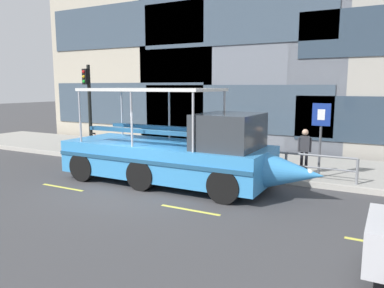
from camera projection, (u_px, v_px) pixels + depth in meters
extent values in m
plane|color=#3D3D3F|center=(137.00, 191.00, 11.94)|extent=(120.00, 120.00, 0.00)
cube|color=#99968E|center=(212.00, 158.00, 16.80)|extent=(32.00, 4.80, 0.18)
cube|color=#B2ADA3|center=(185.00, 169.00, 14.63)|extent=(32.00, 0.18, 0.18)
cube|color=#DBD64C|center=(63.00, 187.00, 12.31)|extent=(1.80, 0.12, 0.01)
cube|color=#DBD64C|center=(190.00, 210.00, 10.06)|extent=(1.80, 0.12, 0.01)
cube|color=#3D4C5B|center=(124.00, 104.00, 22.23)|extent=(10.67, 0.06, 2.49)
cube|color=#3D4C5B|center=(121.00, 25.00, 21.54)|extent=(10.67, 0.06, 2.49)
cube|color=#3D4C5B|center=(229.00, 109.00, 19.06)|extent=(10.21, 0.06, 2.40)
cube|color=#3D4C5B|center=(230.00, 20.00, 18.39)|extent=(10.21, 0.06, 2.40)
cylinder|color=gray|center=(199.00, 146.00, 14.58)|extent=(11.48, 0.07, 0.07)
cylinder|color=gray|center=(199.00, 156.00, 14.65)|extent=(11.48, 0.06, 0.06)
cylinder|color=gray|center=(89.00, 145.00, 17.34)|extent=(0.09, 0.09, 0.83)
cylinder|color=gray|center=(129.00, 149.00, 16.26)|extent=(0.09, 0.09, 0.83)
cylinder|color=gray|center=(174.00, 154.00, 15.19)|extent=(0.09, 0.09, 0.83)
cylinder|color=gray|center=(225.00, 159.00, 14.11)|extent=(0.09, 0.09, 0.83)
cylinder|color=gray|center=(286.00, 165.00, 13.03)|extent=(0.09, 0.09, 0.83)
cylinder|color=gray|center=(357.00, 172.00, 11.96)|extent=(0.09, 0.09, 0.83)
cylinder|color=black|center=(90.00, 109.00, 17.60)|extent=(0.16, 0.16, 4.12)
cube|color=black|center=(85.00, 77.00, 17.20)|extent=(0.24, 0.20, 0.72)
sphere|color=red|center=(83.00, 72.00, 17.07)|extent=(0.14, 0.14, 0.14)
sphere|color=gold|center=(84.00, 77.00, 17.10)|extent=(0.14, 0.14, 0.14)
sphere|color=green|center=(84.00, 81.00, 17.14)|extent=(0.14, 0.14, 0.14)
cylinder|color=#4C4F54|center=(320.00, 141.00, 12.73)|extent=(0.08, 0.08, 2.54)
cube|color=navy|center=(321.00, 115.00, 12.55)|extent=(0.60, 0.04, 0.76)
cube|color=white|center=(321.00, 115.00, 12.53)|extent=(0.24, 0.01, 0.36)
torus|color=black|center=(106.00, 147.00, 17.32)|extent=(0.70, 0.04, 0.70)
torus|color=black|center=(89.00, 145.00, 17.81)|extent=(0.70, 0.04, 0.70)
cylinder|color=#B21919|center=(97.00, 143.00, 17.54)|extent=(0.95, 0.04, 0.04)
cylinder|color=#B21919|center=(94.00, 139.00, 17.60)|extent=(0.19, 0.04, 0.51)
cube|color=black|center=(93.00, 133.00, 17.58)|extent=(0.20, 0.08, 0.06)
cylinder|color=#A5A5AA|center=(105.00, 136.00, 17.26)|extent=(0.03, 0.46, 0.03)
cube|color=#388CD1|center=(166.00, 159.00, 12.82)|extent=(7.21, 2.58, 1.11)
cone|color=#388CD1|center=(295.00, 173.00, 10.75)|extent=(1.62, 1.06, 1.06)
cylinder|color=#388CD1|center=(87.00, 151.00, 14.51)|extent=(0.36, 1.06, 1.06)
cube|color=navy|center=(143.00, 162.00, 11.66)|extent=(7.21, 0.04, 0.12)
sphere|color=white|center=(309.00, 173.00, 10.55)|extent=(0.22, 0.22, 0.22)
cube|color=#33383D|center=(229.00, 131.00, 11.55)|extent=(1.80, 2.17, 1.09)
cube|color=silver|center=(151.00, 90.00, 12.71)|extent=(4.69, 2.38, 0.10)
cylinder|color=#B2B2B7|center=(224.00, 117.00, 12.80)|extent=(0.07, 0.07, 1.76)
cylinder|color=#B2B2B7|center=(193.00, 123.00, 10.82)|extent=(0.07, 0.07, 1.76)
cylinder|color=#B2B2B7|center=(169.00, 115.00, 13.84)|extent=(0.07, 0.07, 1.76)
cylinder|color=#B2B2B7|center=(132.00, 119.00, 11.86)|extent=(0.07, 0.07, 1.76)
cylinder|color=#B2B2B7|center=(122.00, 113.00, 14.88)|extent=(0.07, 0.07, 1.76)
cylinder|color=#B2B2B7|center=(80.00, 117.00, 12.91)|extent=(0.07, 0.07, 1.76)
cube|color=navy|center=(162.00, 128.00, 13.46)|extent=(4.31, 0.28, 0.12)
cube|color=navy|center=(141.00, 131.00, 12.38)|extent=(4.31, 0.28, 0.12)
cylinder|color=black|center=(252.00, 170.00, 12.64)|extent=(1.00, 0.28, 1.00)
cylinder|color=black|center=(224.00, 186.00, 10.57)|extent=(1.00, 0.28, 1.00)
cylinder|color=black|center=(179.00, 162.00, 13.99)|extent=(1.00, 0.28, 1.00)
cylinder|color=black|center=(141.00, 175.00, 11.92)|extent=(1.00, 0.28, 1.00)
cylinder|color=black|center=(125.00, 156.00, 15.17)|extent=(1.00, 0.28, 1.00)
cylinder|color=black|center=(83.00, 167.00, 13.10)|extent=(1.00, 0.28, 1.00)
cylinder|color=black|center=(306.00, 163.00, 13.36)|extent=(0.10, 0.10, 0.81)
cylinder|color=black|center=(301.00, 163.00, 13.39)|extent=(0.10, 0.10, 0.81)
cube|color=#38383D|center=(305.00, 144.00, 13.27)|extent=(0.34, 0.25, 0.57)
cylinder|color=#38383D|center=(311.00, 145.00, 13.23)|extent=(0.07, 0.07, 0.52)
cylinder|color=#38383D|center=(299.00, 145.00, 13.32)|extent=(0.07, 0.07, 0.52)
sphere|color=tan|center=(305.00, 132.00, 13.21)|extent=(0.22, 0.22, 0.22)
cylinder|color=#47423D|center=(202.00, 150.00, 15.94)|extent=(0.11, 0.11, 0.85)
cylinder|color=#47423D|center=(204.00, 151.00, 15.80)|extent=(0.11, 0.11, 0.85)
cube|color=#236B47|center=(203.00, 134.00, 15.76)|extent=(0.37, 0.30, 0.60)
cylinder|color=#236B47|center=(200.00, 134.00, 15.93)|extent=(0.07, 0.07, 0.54)
cylinder|color=#236B47|center=(206.00, 135.00, 15.60)|extent=(0.07, 0.07, 0.54)
sphere|color=beige|center=(203.00, 123.00, 15.69)|extent=(0.23, 0.23, 0.23)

